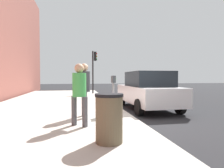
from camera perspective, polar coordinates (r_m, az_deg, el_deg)
The scene contains 8 objects.
ground_plane at distance 6.59m, azimuth 6.74°, elevation -11.11°, with size 80.00×80.00×0.00m, color #232326.
sidewalk_slab at distance 6.36m, azimuth -20.48°, elevation -11.01°, with size 28.00×6.00×0.15m, color #B7B2A8.
parking_meter at distance 6.91m, azimuth 0.43°, elevation -0.73°, with size 0.36×0.12×1.41m.
pedestrian_at_meter at distance 6.43m, azimuth -8.42°, elevation -0.38°, with size 0.55×0.40×1.82m.
pedestrian_bystander at distance 5.25m, azimuth -9.88°, elevation -1.68°, with size 0.39×0.44×1.72m.
parked_sedan_near at distance 8.99m, azimuth 10.67°, elevation -1.88°, with size 4.41×1.99×1.77m.
traffic_signal at distance 16.11m, azimuth -5.47°, elevation 5.80°, with size 0.24×0.44×3.60m.
trash_bin at distance 3.93m, azimuth -0.89°, elevation -10.25°, with size 0.59×0.59×1.01m.
Camera 1 is at (-6.12, 1.96, 1.49)m, focal length 30.16 mm.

